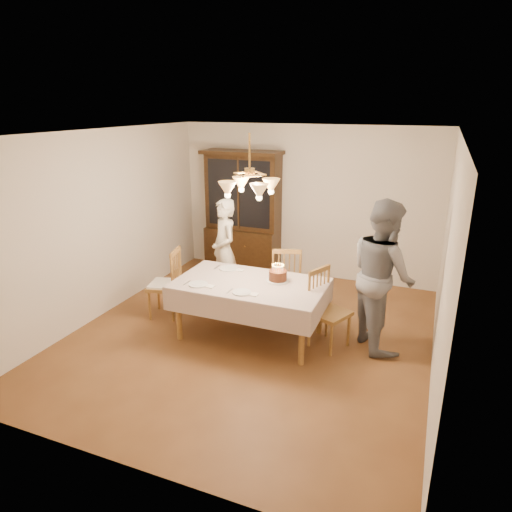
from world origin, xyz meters
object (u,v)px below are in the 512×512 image
at_px(chair_far_side, 286,282).
at_px(elderly_woman, 224,251).
at_px(birthday_cake, 278,276).
at_px(dining_table, 250,288).
at_px(china_hutch, 243,215).

relative_size(chair_far_side, elderly_woman, 0.63).
height_order(chair_far_side, elderly_woman, elderly_woman).
bearing_deg(birthday_cake, chair_far_side, 99.30).
relative_size(dining_table, elderly_woman, 1.19).
height_order(elderly_woman, birthday_cake, elderly_woman).
relative_size(chair_far_side, birthday_cake, 3.33).
height_order(china_hutch, chair_far_side, china_hutch).
distance_m(china_hutch, birthday_cake, 2.50).
bearing_deg(dining_table, birthday_cake, 30.42).
distance_m(elderly_woman, birthday_cake, 1.36).
height_order(dining_table, china_hutch, china_hutch).
distance_m(dining_table, elderly_woman, 1.26).
bearing_deg(elderly_woman, china_hutch, 145.36).
bearing_deg(chair_far_side, birthday_cake, -80.70).
height_order(dining_table, birthday_cake, birthday_cake).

